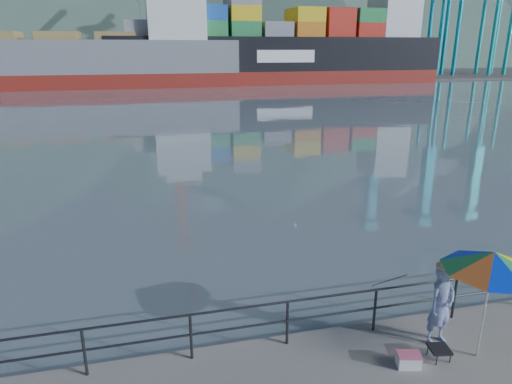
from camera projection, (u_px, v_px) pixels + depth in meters
harbor_water at (145, 69)px, 128.02m from camera, size 500.00×280.00×0.00m
far_dock at (196, 77)px, 96.12m from camera, size 200.00×40.00×0.40m
guardrail at (240, 329)px, 9.25m from camera, size 22.00×0.06×1.03m
container_stacks at (301, 60)px, 101.00m from camera, size 58.00×5.40×7.80m
fisherman at (441, 306)px, 9.43m from camera, size 0.71×0.55×1.74m
beach_umbrella at (493, 261)px, 8.61m from camera, size 1.92×1.92×2.31m
folding_stool at (439, 353)px, 9.12m from camera, size 0.46×0.46×0.26m
cooler_bag at (408, 361)px, 8.91m from camera, size 0.50×0.39×0.25m
fishing_rod at (384, 315)px, 10.64m from camera, size 0.28×1.82×1.29m
bulk_carrier at (83, 59)px, 71.63m from camera, size 52.17×9.03×14.50m
container_ship at (287, 48)px, 80.37m from camera, size 58.06×9.68×18.10m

